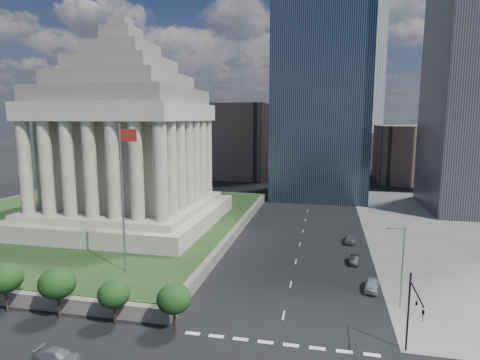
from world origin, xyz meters
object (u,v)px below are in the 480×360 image
(war_memorial, at_px, (125,124))
(parked_sedan_mid, at_px, (354,260))
(suv_grey, at_px, (58,356))
(traffic_signal_ne, at_px, (413,309))
(street_lamp_north, at_px, (401,262))
(parked_sedan_far, at_px, (351,239))
(flagpole, at_px, (123,191))
(parked_sedan_near, at_px, (372,285))

(war_memorial, height_order, parked_sedan_mid, war_memorial)
(suv_grey, xyz_separation_m, parked_sedan_mid, (28.61, 32.64, -0.02))
(traffic_signal_ne, xyz_separation_m, parked_sedan_mid, (-3.50, 25.37, -4.63))
(war_memorial, bearing_deg, street_lamp_north, -25.92)
(traffic_signal_ne, height_order, parked_sedan_mid, traffic_signal_ne)
(parked_sedan_far, bearing_deg, parked_sedan_mid, -80.94)
(flagpole, relative_size, suv_grey, 4.57)
(parked_sedan_near, height_order, parked_sedan_far, parked_sedan_far)
(suv_grey, bearing_deg, flagpole, 11.46)
(war_memorial, relative_size, suv_grey, 8.91)
(street_lamp_north, xyz_separation_m, parked_sedan_mid, (-4.33, 14.06, -5.05))
(parked_sedan_mid, bearing_deg, parked_sedan_far, 97.52)
(parked_sedan_far, bearing_deg, flagpole, -130.89)
(parked_sedan_near, distance_m, parked_sedan_mid, 9.92)
(street_lamp_north, xyz_separation_m, suv_grey, (-32.93, -18.58, -5.03))
(flagpole, bearing_deg, war_memorial, 116.89)
(war_memorial, distance_m, parked_sedan_mid, 48.59)
(flagpole, relative_size, street_lamp_north, 2.00)
(war_memorial, distance_m, suv_grey, 48.65)
(flagpole, xyz_separation_m, street_lamp_north, (35.16, 1.00, -7.45))
(parked_sedan_mid, height_order, parked_sedan_far, parked_sedan_far)
(parked_sedan_mid, xyz_separation_m, parked_sedan_far, (0.00, 10.86, 0.18))
(traffic_signal_ne, relative_size, parked_sedan_mid, 2.14)
(flagpole, height_order, parked_sedan_far, flagpole)
(war_memorial, height_order, street_lamp_north, war_memorial)
(street_lamp_north, distance_m, parked_sedan_far, 25.76)
(traffic_signal_ne, bearing_deg, war_memorial, 143.58)
(parked_sedan_far, bearing_deg, war_memorial, -168.39)
(street_lamp_north, height_order, parked_sedan_near, street_lamp_north)
(parked_sedan_mid, bearing_deg, street_lamp_north, -65.37)
(flagpole, distance_m, street_lamp_north, 35.95)
(traffic_signal_ne, relative_size, street_lamp_north, 0.80)
(flagpole, distance_m, traffic_signal_ne, 36.69)
(war_memorial, relative_size, traffic_signal_ne, 4.88)
(suv_grey, height_order, parked_sedan_far, parked_sedan_far)
(war_memorial, bearing_deg, parked_sedan_near, -22.76)
(flagpole, bearing_deg, traffic_signal_ne, -16.71)
(flagpole, relative_size, traffic_signal_ne, 2.50)
(suv_grey, distance_m, parked_sedan_near, 37.90)
(war_memorial, bearing_deg, flagpole, -63.11)
(street_lamp_north, height_order, suv_grey, street_lamp_north)
(war_memorial, distance_m, flagpole, 28.16)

